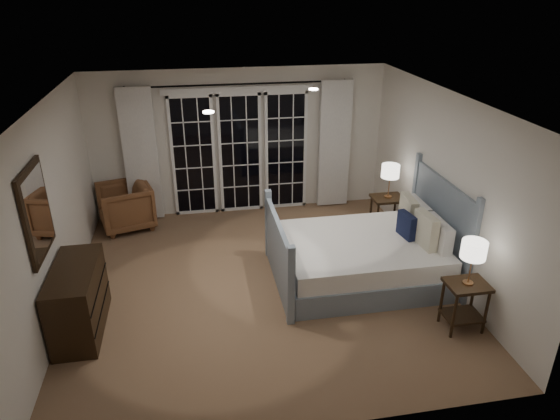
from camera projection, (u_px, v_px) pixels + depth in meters
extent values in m
plane|color=brown|center=(262.00, 283.00, 6.83)|extent=(5.00, 5.00, 0.00)
plane|color=white|center=(259.00, 101.00, 5.78)|extent=(5.00, 5.00, 0.00)
cube|color=silver|center=(52.00, 214.00, 5.90)|extent=(0.02, 5.00, 2.50)
cube|color=silver|center=(444.00, 186.00, 6.71)|extent=(0.02, 5.00, 2.50)
cube|color=silver|center=(240.00, 142.00, 8.54)|extent=(5.00, 0.02, 2.50)
cube|color=silver|center=(304.00, 320.00, 4.07)|extent=(5.00, 0.02, 2.50)
cube|color=black|center=(193.00, 157.00, 8.47)|extent=(0.66, 0.02, 2.02)
cube|color=black|center=(240.00, 154.00, 8.60)|extent=(0.66, 0.02, 2.02)
cube|color=black|center=(286.00, 151.00, 8.73)|extent=(0.66, 0.02, 2.02)
cube|color=white|center=(238.00, 90.00, 8.12)|extent=(2.50, 0.04, 0.10)
cylinder|color=black|center=(238.00, 84.00, 8.03)|extent=(3.50, 0.03, 0.03)
cube|color=silver|center=(141.00, 155.00, 8.21)|extent=(0.55, 0.10, 2.25)
cube|color=silver|center=(334.00, 145.00, 8.74)|extent=(0.55, 0.10, 2.25)
cylinder|color=white|center=(313.00, 89.00, 6.45)|extent=(0.12, 0.12, 0.01)
cylinder|color=white|center=(208.00, 112.00, 5.33)|extent=(0.12, 0.12, 0.01)
cube|color=gray|center=(359.00, 267.00, 6.91)|extent=(2.15, 1.68, 0.31)
cube|color=white|center=(360.00, 249.00, 6.79)|extent=(2.09, 1.62, 0.26)
cube|color=gray|center=(440.00, 227.00, 6.88)|extent=(0.06, 1.68, 1.36)
cube|color=gray|center=(278.00, 254.00, 6.60)|extent=(0.06, 1.68, 0.94)
cube|color=white|center=(438.00, 233.00, 6.53)|extent=(0.14, 0.60, 0.36)
cube|color=white|center=(417.00, 213.00, 7.10)|extent=(0.14, 0.60, 0.36)
cube|color=beige|center=(426.00, 230.00, 6.52)|extent=(0.16, 0.46, 0.45)
cube|color=beige|center=(408.00, 212.00, 7.02)|extent=(0.16, 0.46, 0.45)
cube|color=#141A38|center=(406.00, 225.00, 6.77)|extent=(0.15, 0.35, 0.34)
cube|color=black|center=(467.00, 285.00, 5.72)|extent=(0.47, 0.38, 0.04)
cube|color=black|center=(462.00, 315.00, 5.89)|extent=(0.44, 0.34, 0.03)
cylinder|color=black|center=(454.00, 316.00, 5.67)|extent=(0.04, 0.04, 0.59)
cylinder|color=black|center=(486.00, 313.00, 5.74)|extent=(0.04, 0.04, 0.59)
cylinder|color=black|center=(441.00, 301.00, 5.95)|extent=(0.04, 0.04, 0.59)
cylinder|color=black|center=(472.00, 298.00, 6.01)|extent=(0.04, 0.04, 0.59)
cube|color=black|center=(388.00, 198.00, 7.92)|extent=(0.49, 0.39, 0.04)
cube|color=black|center=(385.00, 223.00, 8.11)|extent=(0.45, 0.36, 0.03)
cylinder|color=black|center=(377.00, 221.00, 7.88)|extent=(0.04, 0.04, 0.61)
cylinder|color=black|center=(402.00, 219.00, 7.95)|extent=(0.04, 0.04, 0.61)
cylinder|color=black|center=(370.00, 213.00, 8.16)|extent=(0.04, 0.04, 0.61)
cylinder|color=black|center=(394.00, 211.00, 8.23)|extent=(0.04, 0.04, 0.61)
cylinder|color=#B47948|center=(468.00, 283.00, 5.70)|extent=(0.12, 0.12, 0.02)
cylinder|color=#B47948|center=(470.00, 270.00, 5.63)|extent=(0.02, 0.02, 0.32)
cylinder|color=white|center=(474.00, 250.00, 5.52)|extent=(0.28, 0.28, 0.21)
cylinder|color=#B47948|center=(388.00, 197.00, 7.91)|extent=(0.12, 0.12, 0.02)
cylinder|color=#B47948|center=(389.00, 187.00, 7.84)|extent=(0.02, 0.02, 0.32)
cylinder|color=white|center=(390.00, 171.00, 7.73)|extent=(0.28, 0.28, 0.21)
imported|color=brown|center=(125.00, 206.00, 8.23)|extent=(1.02, 1.01, 0.76)
cube|color=black|center=(78.00, 300.00, 5.77)|extent=(0.49, 1.17, 0.83)
cube|color=black|center=(102.00, 307.00, 5.86)|extent=(0.01, 1.15, 0.01)
cube|color=black|center=(99.00, 288.00, 5.75)|extent=(0.01, 1.15, 0.01)
cube|color=black|center=(36.00, 212.00, 5.25)|extent=(0.04, 0.85, 1.00)
cube|color=white|center=(39.00, 212.00, 5.25)|extent=(0.01, 0.73, 0.88)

